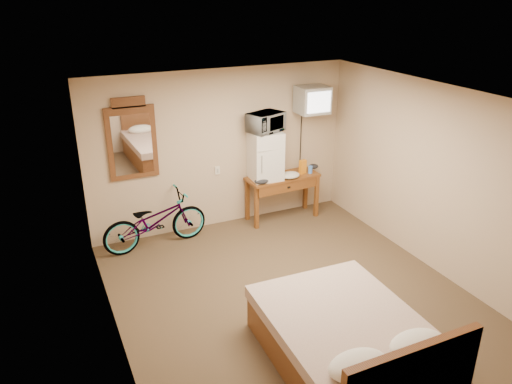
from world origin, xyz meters
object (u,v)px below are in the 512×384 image
microwave (266,122)px  blue_cup (310,170)px  wall_mirror (132,140)px  bicycle (155,221)px  crt_television (312,100)px  desk (283,184)px  bed (349,342)px  mini_fridge (265,155)px

microwave → blue_cup: (0.78, -0.09, -0.86)m
wall_mirror → bicycle: bearing=-63.3°
blue_cup → crt_television: (0.02, 0.06, 1.15)m
desk → crt_television: bearing=2.1°
desk → wall_mirror: 2.52m
bicycle → bed: 3.52m
blue_cup → bed: 3.69m
bed → mini_fridge: bearing=78.4°
crt_television → bed: size_ratio=0.30×
microwave → blue_cup: size_ratio=4.40×
blue_cup → wall_mirror: (-2.79, 0.31, 0.77)m
mini_fridge → blue_cup: mini_fridge is taller
microwave → blue_cup: bearing=-28.6°
crt_television → bed: (-1.50, -3.40, -1.66)m
blue_cup → bicycle: (-2.63, -0.01, -0.40)m
desk → microwave: size_ratio=2.26×
crt_television → bed: 4.07m
desk → bicycle: 2.16m
blue_cup → bed: bed is taller
wall_mirror → bicycle: (0.16, -0.32, -1.17)m
bicycle → blue_cup: bearing=-95.0°
desk → blue_cup: blue_cup is taller
bed → blue_cup: bearing=66.1°
blue_cup → bed: bearing=-113.9°
mini_fridge → bed: size_ratio=0.39×
wall_mirror → bicycle: 1.22m
desk → microwave: 1.10m
desk → bicycle: bicycle is taller
microwave → bicycle: (-1.85, -0.11, -1.26)m
crt_television → microwave: bearing=177.5°
bicycle → bed: size_ratio=0.80×
mini_fridge → microwave: 0.54m
desk → bicycle: bearing=-178.6°
blue_cup → wall_mirror: size_ratio=0.10×
microwave → bicycle: bearing=161.5°
desk → blue_cup: (0.47, -0.04, 0.20)m
bed → wall_mirror: bearing=109.6°
mini_fridge → wall_mirror: bearing=173.8°
bicycle → mini_fridge: bearing=-92.0°
wall_mirror → mini_fridge: bearing=-6.2°
mini_fridge → bicycle: size_ratio=0.49×
microwave → wall_mirror: bearing=152.1°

